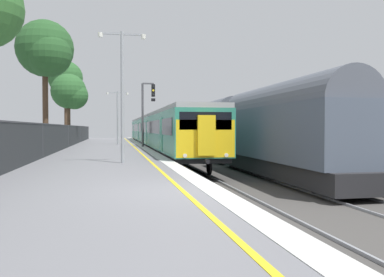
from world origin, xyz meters
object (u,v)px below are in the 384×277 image
signal_gantry (146,107)px  background_tree_right (66,79)px  commuter_train_at_platform (157,131)px  background_tree_left (46,51)px  platform_lamp_far (118,113)px  platform_lamp_mid (122,86)px  background_tree_centre (70,93)px  freight_train_adjacent_track (195,128)px

signal_gantry → background_tree_right: background_tree_right is taller
signal_gantry → background_tree_right: bearing=119.4°
commuter_train_at_platform → background_tree_left: size_ratio=4.97×
platform_lamp_far → background_tree_left: 11.68m
platform_lamp_mid → background_tree_right: (-5.47, 28.69, 3.61)m
background_tree_right → signal_gantry: bearing=-60.6°
background_tree_left → background_tree_right: (-0.81, 18.44, 0.39)m
commuter_train_at_platform → background_tree_centre: size_ratio=6.44×
freight_train_adjacent_track → platform_lamp_far: (-7.68, -1.91, 1.40)m
platform_lamp_mid → platform_lamp_far: platform_lamp_mid is taller
signal_gantry → background_tree_left: bearing=-144.6°
commuter_train_at_platform → platform_lamp_mid: bearing=-99.9°
background_tree_left → background_tree_centre: bearing=88.4°
platform_lamp_far → background_tree_centre: (-4.33, 1.63, 1.89)m
signal_gantry → freight_train_adjacent_track: bearing=52.4°
platform_lamp_mid → background_tree_left: size_ratio=0.65×
background_tree_centre → commuter_train_at_platform: bearing=-5.7°
platform_lamp_far → background_tree_right: background_tree_right is taller
commuter_train_at_platform → platform_lamp_far: size_ratio=8.74×
background_tree_left → background_tree_right: size_ratio=0.96×
signal_gantry → background_tree_left: size_ratio=0.60×
freight_train_adjacent_track → background_tree_right: 15.60m
commuter_train_at_platform → background_tree_left: bearing=-127.4°
platform_lamp_far → background_tree_right: size_ratio=0.55×
commuter_train_at_platform → freight_train_adjacent_track: size_ratio=0.76×
background_tree_left → platform_lamp_mid: bearing=-65.5°
commuter_train_at_platform → background_tree_right: 13.12m
platform_lamp_far → background_tree_left: (-4.66, -10.09, 3.60)m
platform_lamp_far → background_tree_centre: 5.00m
platform_lamp_mid → background_tree_left: (-4.66, 10.25, 3.22)m
commuter_train_at_platform → platform_lamp_mid: (-3.68, -21.16, 2.03)m
commuter_train_at_platform → background_tree_centre: bearing=174.3°
freight_train_adjacent_track → background_tree_right: size_ratio=6.30×
freight_train_adjacent_track → platform_lamp_mid: bearing=-109.0°
commuter_train_at_platform → background_tree_right: background_tree_right is taller
freight_train_adjacent_track → background_tree_left: size_ratio=6.54×
freight_train_adjacent_track → platform_lamp_mid: size_ratio=10.03×
commuter_train_at_platform → platform_lamp_far: (-3.68, -0.83, 1.66)m
platform_lamp_far → background_tree_centre: bearing=159.4°
background_tree_left → background_tree_right: background_tree_right is taller
background_tree_left → background_tree_centre: 11.85m
platform_lamp_mid → background_tree_centre: background_tree_centre is taller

